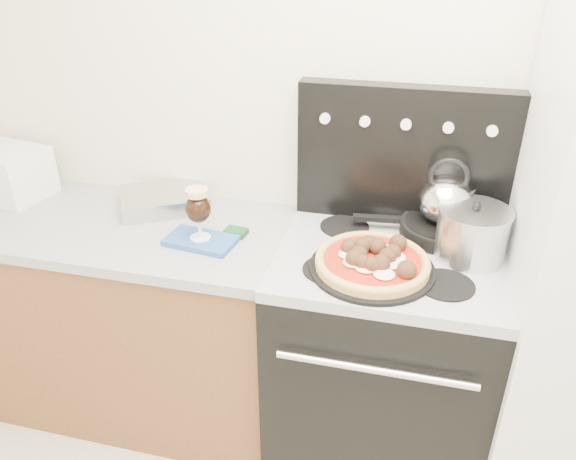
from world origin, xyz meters
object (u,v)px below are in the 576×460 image
(pizza, at_px, (372,260))
(tea_kettle, at_px, (446,197))
(base_cabinet, at_px, (119,317))
(stove_body, at_px, (379,362))
(toaster_oven, at_px, (6,172))
(beer_glass, at_px, (198,214))
(stock_pot, at_px, (471,235))
(pizza_pan, at_px, (372,268))
(skillet, at_px, (441,229))
(oven_mitt, at_px, (201,241))

(pizza, relative_size, tea_kettle, 1.79)
(base_cabinet, distance_m, pizza, 1.19)
(stove_body, distance_m, toaster_oven, 1.69)
(beer_glass, xyz_separation_m, tea_kettle, (0.82, 0.22, 0.06))
(tea_kettle, height_order, stock_pot, tea_kettle)
(stove_body, distance_m, stock_pot, 0.62)
(toaster_oven, height_order, beer_glass, beer_glass)
(pizza_pan, relative_size, tea_kettle, 1.98)
(toaster_oven, height_order, stock_pot, toaster_oven)
(beer_glass, distance_m, tea_kettle, 0.86)
(base_cabinet, bearing_deg, beer_glass, -10.22)
(toaster_oven, distance_m, skillet, 1.75)
(toaster_oven, distance_m, tea_kettle, 1.75)
(stove_body, distance_m, oven_mitt, 0.81)
(oven_mitt, relative_size, beer_glass, 1.26)
(stove_body, xyz_separation_m, tea_kettle, (0.16, 0.17, 0.63))
(pizza, bearing_deg, base_cabinet, 172.37)
(pizza, distance_m, tea_kettle, 0.37)
(toaster_oven, relative_size, pizza, 0.87)
(skillet, bearing_deg, toaster_oven, -178.99)
(toaster_oven, relative_size, skillet, 1.10)
(oven_mitt, bearing_deg, stove_body, 4.72)
(toaster_oven, bearing_deg, base_cabinet, -3.36)
(stove_body, relative_size, pizza, 2.41)
(stove_body, bearing_deg, toaster_oven, 175.01)
(toaster_oven, bearing_deg, stove_body, 4.92)
(pizza, xyz_separation_m, stock_pot, (0.30, 0.16, 0.04))
(toaster_oven, relative_size, tea_kettle, 1.56)
(stove_body, bearing_deg, beer_glass, -175.28)
(pizza, xyz_separation_m, tea_kettle, (0.21, 0.29, 0.11))
(beer_glass, height_order, skillet, beer_glass)
(stove_body, bearing_deg, oven_mitt, -175.28)
(pizza_pan, height_order, skillet, skillet)
(oven_mitt, bearing_deg, stock_pot, 6.26)
(oven_mitt, distance_m, tea_kettle, 0.87)
(base_cabinet, distance_m, tea_kettle, 1.43)
(toaster_oven, xyz_separation_m, oven_mitt, (0.92, -0.19, -0.09))
(base_cabinet, bearing_deg, skillet, 6.51)
(stove_body, relative_size, tea_kettle, 4.33)
(stove_body, bearing_deg, skillet, 46.33)
(oven_mitt, xyz_separation_m, tea_kettle, (0.82, 0.22, 0.16))
(beer_glass, height_order, tea_kettle, tea_kettle)
(base_cabinet, relative_size, pizza_pan, 3.59)
(oven_mitt, relative_size, stock_pot, 1.08)
(toaster_oven, distance_m, pizza_pan, 1.56)
(tea_kettle, xyz_separation_m, stock_pot, (0.09, -0.12, -0.07))
(skillet, bearing_deg, stock_pot, -53.84)
(pizza_pan, bearing_deg, tea_kettle, 53.34)
(stove_body, relative_size, skillet, 3.04)
(stove_body, xyz_separation_m, pizza_pan, (-0.05, -0.12, 0.49))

